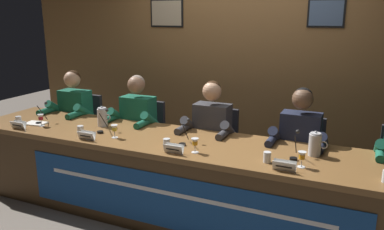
{
  "coord_description": "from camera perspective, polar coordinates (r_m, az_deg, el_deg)",
  "views": [
    {
      "loc": [
        1.38,
        -3.05,
        1.88
      ],
      "look_at": [
        0.0,
        0.0,
        1.01
      ],
      "focal_mm": 36.56,
      "sensor_mm": 36.0,
      "label": 1
    }
  ],
  "objects": [
    {
      "name": "conference_table",
      "position": [
        3.5,
        -0.85,
        -7.98
      ],
      "size": [
        4.67,
        0.87,
        0.76
      ],
      "color": "brown",
      "rests_on": "ground_plane"
    },
    {
      "name": "wall_back_panelled",
      "position": [
        4.67,
        7.01,
        7.4
      ],
      "size": [
        5.87,
        0.14,
        2.6
      ],
      "color": "brown",
      "rests_on": "ground_plane"
    },
    {
      "name": "water_pitcher_left_side",
      "position": [
        4.1,
        -12.94,
        -0.27
      ],
      "size": [
        0.15,
        0.1,
        0.21
      ],
      "color": "silver",
      "rests_on": "conference_table"
    },
    {
      "name": "nameplate_right",
      "position": [
        2.96,
        13.32,
        -7.24
      ],
      "size": [
        0.17,
        0.06,
        0.08
      ],
      "color": "white",
      "rests_on": "conference_table"
    },
    {
      "name": "panelist_center",
      "position": [
        3.91,
        2.51,
        -2.64
      ],
      "size": [
        0.51,
        0.48,
        1.24
      ],
      "color": "black",
      "rests_on": "ground_plane"
    },
    {
      "name": "microphone_left",
      "position": [
        3.9,
        -12.92,
        -1.37
      ],
      "size": [
        0.06,
        0.17,
        0.22
      ],
      "color": "black",
      "rests_on": "conference_table"
    },
    {
      "name": "juice_glass_right",
      "position": [
        3.05,
        15.74,
        -5.84
      ],
      "size": [
        0.06,
        0.06,
        0.12
      ],
      "color": "white",
      "rests_on": "conference_table"
    },
    {
      "name": "panelist_left",
      "position": [
        4.29,
        -8.39,
        -1.19
      ],
      "size": [
        0.51,
        0.48,
        1.24
      ],
      "color": "black",
      "rests_on": "ground_plane"
    },
    {
      "name": "panelist_right",
      "position": [
        3.69,
        15.25,
        -4.21
      ],
      "size": [
        0.51,
        0.48,
        1.24
      ],
      "color": "black",
      "rests_on": "ground_plane"
    },
    {
      "name": "water_cup_center",
      "position": [
        3.37,
        -3.72,
        -4.23
      ],
      "size": [
        0.06,
        0.06,
        0.08
      ],
      "color": "silver",
      "rests_on": "conference_table"
    },
    {
      "name": "panelist_far_left",
      "position": [
        4.81,
        -17.21,
        0.02
      ],
      "size": [
        0.51,
        0.48,
        1.24
      ],
      "color": "black",
      "rests_on": "ground_plane"
    },
    {
      "name": "microphone_far_left",
      "position": [
        4.4,
        -21.16,
        -0.18
      ],
      "size": [
        0.06,
        0.17,
        0.22
      ],
      "color": "black",
      "rests_on": "conference_table"
    },
    {
      "name": "ground_plane",
      "position": [
        3.84,
        0.0,
        -14.7
      ],
      "size": [
        12.0,
        12.0,
        0.0
      ],
      "primitive_type": "plane",
      "color": "#70665B"
    },
    {
      "name": "nameplate_far_left",
      "position": [
        4.28,
        -23.99,
        -1.34
      ],
      "size": [
        0.17,
        0.06,
        0.08
      ],
      "color": "white",
      "rests_on": "conference_table"
    },
    {
      "name": "water_cup_left",
      "position": [
        3.88,
        -15.96,
        -2.19
      ],
      "size": [
        0.06,
        0.06,
        0.08
      ],
      "color": "silver",
      "rests_on": "conference_table"
    },
    {
      "name": "chair_center",
      "position": [
        4.17,
        3.49,
        -5.54
      ],
      "size": [
        0.44,
        0.45,
        0.91
      ],
      "color": "black",
      "rests_on": "ground_plane"
    },
    {
      "name": "nameplate_center",
      "position": [
        3.24,
        -2.7,
        -4.94
      ],
      "size": [
        0.17,
        0.06,
        0.08
      ],
      "color": "white",
      "rests_on": "conference_table"
    },
    {
      "name": "nameplate_left",
      "position": [
        3.7,
        -15.11,
        -2.92
      ],
      "size": [
        0.17,
        0.06,
        0.08
      ],
      "color": "white",
      "rests_on": "conference_table"
    },
    {
      "name": "document_stack_far_left",
      "position": [
        4.41,
        -21.85,
        -1.14
      ],
      "size": [
        0.23,
        0.18,
        0.01
      ],
      "color": "white",
      "rests_on": "conference_table"
    },
    {
      "name": "juice_glass_left",
      "position": [
        3.69,
        -11.25,
        -2.0
      ],
      "size": [
        0.06,
        0.06,
        0.12
      ],
      "color": "white",
      "rests_on": "conference_table"
    },
    {
      "name": "juice_glass_center",
      "position": [
        3.24,
        0.43,
        -4.06
      ],
      "size": [
        0.06,
        0.06,
        0.12
      ],
      "color": "white",
      "rests_on": "conference_table"
    },
    {
      "name": "chair_left",
      "position": [
        4.54,
        -6.9,
        -3.94
      ],
      "size": [
        0.44,
        0.45,
        0.91
      ],
      "color": "black",
      "rests_on": "ground_plane"
    },
    {
      "name": "water_pitcher_right_side",
      "position": [
        3.32,
        17.51,
        -4.11
      ],
      "size": [
        0.15,
        0.1,
        0.21
      ],
      "color": "silver",
      "rests_on": "conference_table"
    },
    {
      "name": "chair_far_left",
      "position": [
        5.03,
        -15.49,
        -2.52
      ],
      "size": [
        0.44,
        0.45,
        0.91
      ],
      "color": "black",
      "rests_on": "ground_plane"
    },
    {
      "name": "chair_right",
      "position": [
        3.97,
        15.46,
        -7.14
      ],
      "size": [
        0.44,
        0.45,
        0.91
      ],
      "color": "black",
      "rests_on": "ground_plane"
    },
    {
      "name": "microphone_right",
      "position": [
        3.22,
        14.78,
        -4.89
      ],
      "size": [
        0.06,
        0.17,
        0.22
      ],
      "color": "black",
      "rests_on": "conference_table"
    },
    {
      "name": "water_cup_right",
      "position": [
        3.1,
        10.9,
        -6.14
      ],
      "size": [
        0.06,
        0.06,
        0.08
      ],
      "color": "silver",
      "rests_on": "conference_table"
    },
    {
      "name": "microphone_center",
      "position": [
        3.45,
        -1.13,
        -3.09
      ],
      "size": [
        0.06,
        0.17,
        0.22
      ],
      "color": "black",
      "rests_on": "conference_table"
    },
    {
      "name": "water_cup_far_left",
      "position": [
        4.46,
        -23.97,
        -0.76
      ],
      "size": [
        0.06,
        0.06,
        0.08
      ],
      "color": "silver",
      "rests_on": "conference_table"
    },
    {
      "name": "juice_glass_far_left",
      "position": [
        4.28,
        -21.2,
        -0.41
      ],
      "size": [
        0.06,
        0.06,
        0.12
      ],
      "color": "white",
      "rests_on": "conference_table"
    }
  ]
}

